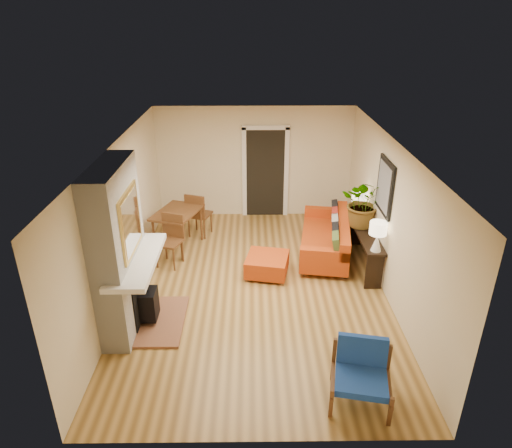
# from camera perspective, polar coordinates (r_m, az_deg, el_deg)

# --- Properties ---
(room_shell) EXTENTS (6.50, 6.50, 6.50)m
(room_shell) POSITION_cam_1_polar(r_m,az_deg,el_deg) (10.12, 3.29, 6.32)
(room_shell) COLOR #B88C46
(room_shell) RESTS_ON ground
(fireplace) EXTENTS (1.09, 1.68, 2.60)m
(fireplace) POSITION_cam_1_polar(r_m,az_deg,el_deg) (7.02, -16.48, -3.55)
(fireplace) COLOR white
(fireplace) RESTS_ON ground
(sofa) EXTENTS (1.22, 2.22, 0.83)m
(sofa) POSITION_cam_1_polar(r_m,az_deg,el_deg) (9.26, 9.09, -1.70)
(sofa) COLOR silver
(sofa) RESTS_ON ground
(ottoman) EXTENTS (0.87, 0.87, 0.38)m
(ottoman) POSITION_cam_1_polar(r_m,az_deg,el_deg) (8.51, 1.40, -5.02)
(ottoman) COLOR silver
(ottoman) RESTS_ON ground
(blue_chair) EXTENTS (0.86, 0.85, 0.77)m
(blue_chair) POSITION_cam_1_polar(r_m,az_deg,el_deg) (6.13, 13.04, -17.28)
(blue_chair) COLOR brown
(blue_chair) RESTS_ON ground
(dining_table) EXTENTS (1.20, 1.90, 1.00)m
(dining_table) POSITION_cam_1_polar(r_m,az_deg,el_deg) (9.37, -9.35, 0.59)
(dining_table) COLOR brown
(dining_table) RESTS_ON ground
(console_table) EXTENTS (0.34, 1.85, 0.72)m
(console_table) POSITION_cam_1_polar(r_m,az_deg,el_deg) (8.90, 13.42, -1.72)
(console_table) COLOR black
(console_table) RESTS_ON ground
(lamp_near) EXTENTS (0.30, 0.30, 0.54)m
(lamp_near) POSITION_cam_1_polar(r_m,az_deg,el_deg) (8.02, 14.98, -1.10)
(lamp_near) COLOR white
(lamp_near) RESTS_ON console_table
(lamp_far) EXTENTS (0.30, 0.30, 0.54)m
(lamp_far) POSITION_cam_1_polar(r_m,az_deg,el_deg) (9.33, 12.75, 2.90)
(lamp_far) COLOR white
(lamp_far) RESTS_ON console_table
(houseplant) EXTENTS (1.00, 0.90, 0.98)m
(houseplant) POSITION_cam_1_polar(r_m,az_deg,el_deg) (8.84, 13.43, 2.63)
(houseplant) COLOR #1E5919
(houseplant) RESTS_ON console_table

